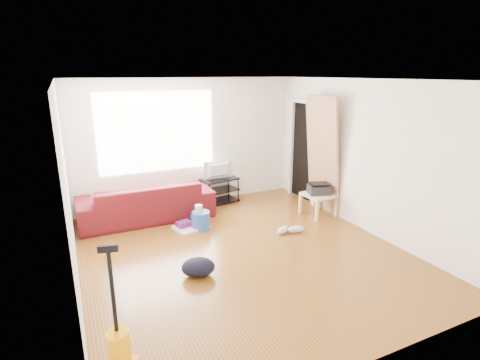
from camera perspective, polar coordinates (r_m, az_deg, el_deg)
name	(u,v)px	position (r m, az deg, el deg)	size (l,w,h in m)	color
room	(242,168)	(5.42, 0.34, 1.78)	(4.51, 5.01, 2.51)	brown
sofa	(148,219)	(7.13, -13.90, -5.74)	(2.37, 0.93, 0.69)	#4D0816
tv_stand	(220,190)	(7.69, -3.14, -1.55)	(0.80, 0.53, 0.51)	black
tv	(219,170)	(7.58, -3.19, 1.51)	(0.62, 0.08, 0.36)	black
side_table	(319,197)	(7.13, 11.88, -2.55)	(0.56, 0.56, 0.42)	beige
printer	(319,189)	(7.08, 11.95, -1.28)	(0.46, 0.40, 0.20)	black
bucket	(201,229)	(6.53, -5.93, -7.38)	(0.31, 0.31, 0.31)	blue
toilet_paper	(199,217)	(6.47, -6.26, -5.59)	(0.13, 0.13, 0.11)	white
cleaning_tray	(191,225)	(6.55, -7.41, -6.81)	(0.63, 0.55, 0.19)	silver
backpack	(199,275)	(5.15, -6.34, -14.25)	(0.44, 0.35, 0.24)	black
sneakers	(289,230)	(6.36, 7.54, -7.51)	(0.52, 0.27, 0.12)	silver
door_panel	(319,210)	(7.50, 11.95, -4.51)	(0.04, 0.88, 2.21)	#9D7355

